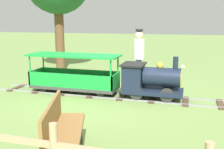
{
  "coord_description": "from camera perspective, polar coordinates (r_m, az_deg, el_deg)",
  "views": [
    {
      "loc": [
        6.13,
        2.07,
        1.86
      ],
      "look_at": [
        0.0,
        0.27,
        0.55
      ],
      "focal_mm": 42.59,
      "sensor_mm": 36.0,
      "label": 1
    }
  ],
  "objects": [
    {
      "name": "park_bench",
      "position": [
        3.62,
        -10.58,
        -12.14
      ],
      "size": [
        1.36,
        0.79,
        0.82
      ],
      "color": "olive",
      "rests_on": "ground_plane"
    },
    {
      "name": "ground_plane",
      "position": [
        6.74,
        -2.21,
        -4.46
      ],
      "size": [
        60.0,
        60.0,
        0.0
      ],
      "primitive_type": "plane",
      "color": "#75934C"
    },
    {
      "name": "passenger_car",
      "position": [
        6.9,
        -8.09,
        -0.57
      ],
      "size": [
        0.81,
        2.35,
        0.97
      ],
      "color": "#3F3F3F",
      "rests_on": "ground_plane"
    },
    {
      "name": "track",
      "position": [
        6.68,
        -0.93,
        -4.43
      ],
      "size": [
        0.75,
        6.05,
        0.04
      ],
      "color": "gray",
      "rests_on": "ground_plane"
    },
    {
      "name": "conductor_person",
      "position": [
        7.43,
        5.77,
        4.54
      ],
      "size": [
        0.3,
        0.3,
        1.62
      ],
      "color": "#282D47",
      "rests_on": "ground_plane"
    },
    {
      "name": "locomotive",
      "position": [
        6.35,
        7.97,
        -1.07
      ],
      "size": [
        0.71,
        1.45,
        1.01
      ],
      "color": "#192338",
      "rests_on": "ground_plane"
    }
  ]
}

